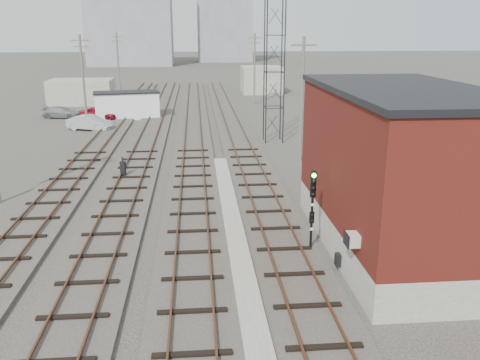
{
  "coord_description": "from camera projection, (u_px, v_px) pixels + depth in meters",
  "views": [
    {
      "loc": [
        -1.22,
        -8.43,
        9.5
      ],
      "look_at": [
        0.93,
        15.96,
        2.2
      ],
      "focal_mm": 38.0,
      "sensor_mm": 36.0,
      "label": 1
    }
  ],
  "objects": [
    {
      "name": "car_red",
      "position": [
        99.0,
        114.0,
        54.87
      ],
      "size": [
        4.49,
        2.66,
        1.43
      ],
      "primitive_type": "imported",
      "rotation": [
        0.0,
        0.0,
        1.33
      ],
      "color": "maroon",
      "rests_on": "ground"
    },
    {
      "name": "utility_pole_right_a",
      "position": [
        302.0,
        97.0,
        36.77
      ],
      "size": [
        1.8,
        0.24,
        9.0
      ],
      "color": "#595147",
      "rests_on": "ground"
    },
    {
      "name": "car_silver",
      "position": [
        90.0,
        123.0,
        49.39
      ],
      "size": [
        4.74,
        3.1,
        1.48
      ],
      "primitive_type": "imported",
      "rotation": [
        0.0,
        0.0,
        1.19
      ],
      "color": "#ADB0B5",
      "rests_on": "ground"
    },
    {
      "name": "track_left",
      "position": [
        107.0,
        134.0,
        47.26
      ],
      "size": [
        3.2,
        90.0,
        0.39
      ],
      "color": "#332D28",
      "rests_on": "ground"
    },
    {
      "name": "shed_right",
      "position": [
        262.0,
        80.0,
        77.87
      ],
      "size": [
        6.0,
        6.0,
        4.0
      ],
      "primitive_type": "cube",
      "color": "gray",
      "rests_on": "ground"
    },
    {
      "name": "track_mid_right",
      "position": [
        193.0,
        132.0,
        47.94
      ],
      "size": [
        3.2,
        90.0,
        0.39
      ],
      "color": "#332D28",
      "rests_on": "ground"
    },
    {
      "name": "car_grey",
      "position": [
        62.0,
        112.0,
        56.21
      ],
      "size": [
        4.59,
        2.69,
        1.25
      ],
      "primitive_type": "imported",
      "rotation": [
        0.0,
        0.0,
        1.34
      ],
      "color": "gray",
      "rests_on": "ground"
    },
    {
      "name": "utility_pole_left_b",
      "position": [
        83.0,
        77.0,
        51.4
      ],
      "size": [
        1.8,
        0.24,
        9.0
      ],
      "color": "#595147",
      "rests_on": "ground"
    },
    {
      "name": "signal_mast",
      "position": [
        312.0,
        206.0,
        21.88
      ],
      "size": [
        0.4,
        0.4,
        3.76
      ],
      "color": "gray",
      "rests_on": "ground"
    },
    {
      "name": "shed_left",
      "position": [
        82.0,
        92.0,
        66.34
      ],
      "size": [
        8.0,
        5.0,
        3.2
      ],
      "primitive_type": "cube",
      "color": "gray",
      "rests_on": "ground"
    },
    {
      "name": "apartment_left",
      "position": [
        129.0,
        7.0,
        133.93
      ],
      "size": [
        22.0,
        14.0,
        30.0
      ],
      "primitive_type": "cube",
      "color": "gray",
      "rests_on": "ground"
    },
    {
      "name": "lattice_tower",
      "position": [
        274.0,
        54.0,
        42.59
      ],
      "size": [
        1.6,
        1.6,
        15.0
      ],
      "color": "black",
      "rests_on": "ground"
    },
    {
      "name": "utility_pole_right_b",
      "position": [
        254.0,
        67.0,
        65.4
      ],
      "size": [
        1.8,
        0.24,
        9.0
      ],
      "color": "#595147",
      "rests_on": "ground"
    },
    {
      "name": "track_right",
      "position": [
        235.0,
        132.0,
        48.27
      ],
      "size": [
        3.2,
        90.0,
        0.39
      ],
      "color": "#332D28",
      "rests_on": "ground"
    },
    {
      "name": "platform_curb",
      "position": [
        235.0,
        233.0,
        24.23
      ],
      "size": [
        0.9,
        28.0,
        0.26
      ],
      "primitive_type": "cube",
      "color": "gray",
      "rests_on": "ground"
    },
    {
      "name": "ground",
      "position": [
        204.0,
        103.0,
        68.14
      ],
      "size": [
        320.0,
        320.0,
        0.0
      ],
      "primitive_type": "plane",
      "color": "#282621",
      "rests_on": "ground"
    },
    {
      "name": "apartment_right",
      "position": [
        224.0,
        17.0,
        151.0
      ],
      "size": [
        16.0,
        12.0,
        26.0
      ],
      "primitive_type": "cube",
      "color": "gray",
      "rests_on": "ground"
    },
    {
      "name": "track_mid_left",
      "position": [
        150.0,
        133.0,
        47.6
      ],
      "size": [
        3.2,
        90.0,
        0.39
      ],
      "color": "#332D28",
      "rests_on": "ground"
    },
    {
      "name": "switch_stand",
      "position": [
        123.0,
        169.0,
        33.44
      ],
      "size": [
        0.38,
        0.38,
        1.37
      ],
      "rotation": [
        0.0,
        0.0,
        -0.22
      ],
      "color": "black",
      "rests_on": "ground"
    },
    {
      "name": "site_trailer",
      "position": [
        127.0,
        105.0,
        55.67
      ],
      "size": [
        7.43,
        4.18,
        2.95
      ],
      "rotation": [
        0.0,
        0.0,
        0.17
      ],
      "color": "white",
      "rests_on": "ground"
    },
    {
      "name": "utility_pole_left_c",
      "position": [
        118.0,
        62.0,
        75.26
      ],
      "size": [
        1.8,
        0.24,
        9.0
      ],
      "color": "#595147",
      "rests_on": "ground"
    },
    {
      "name": "brick_building",
      "position": [
        399.0,
        171.0,
        21.91
      ],
      "size": [
        6.54,
        12.2,
        7.22
      ],
      "color": "gray",
      "rests_on": "ground"
    }
  ]
}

